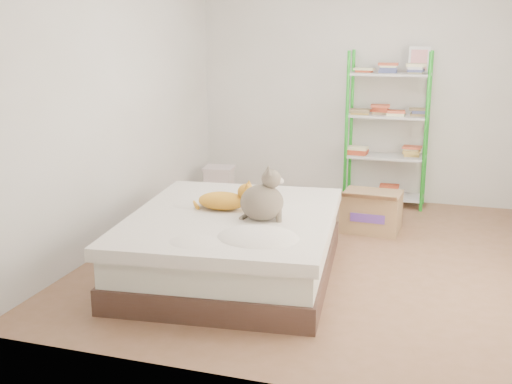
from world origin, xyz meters
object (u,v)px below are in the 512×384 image
at_px(white_bin, 219,183).
at_px(grey_cat, 262,195).
at_px(shelf_unit, 388,125).
at_px(cardboard_box, 372,211).
at_px(bed, 233,244).
at_px(orange_cat, 222,199).

bearing_deg(white_bin, grey_cat, -61.72).
xyz_separation_m(shelf_unit, white_bin, (-1.85, -0.34, -0.71)).
relative_size(cardboard_box, white_bin, 1.48).
bearing_deg(cardboard_box, white_bin, 162.97).
distance_m(grey_cat, shelf_unit, 2.66).
relative_size(bed, white_bin, 5.59).
bearing_deg(orange_cat, white_bin, 104.04).
bearing_deg(bed, orange_cat, 136.19).
height_order(bed, cardboard_box, bed).
height_order(shelf_unit, white_bin, shelf_unit).
xyz_separation_m(grey_cat, white_bin, (-1.20, 2.22, -0.51)).
relative_size(grey_cat, white_bin, 1.06).
height_order(grey_cat, cardboard_box, grey_cat).
bearing_deg(white_bin, shelf_unit, 10.53).
xyz_separation_m(grey_cat, cardboard_box, (0.64, 1.57, -0.51)).
bearing_deg(grey_cat, shelf_unit, -32.85).
relative_size(bed, orange_cat, 4.60).
xyz_separation_m(bed, orange_cat, (-0.12, 0.10, 0.35)).
xyz_separation_m(bed, grey_cat, (0.27, -0.09, 0.46)).
xyz_separation_m(bed, shelf_unit, (0.93, 2.48, 0.65)).
height_order(orange_cat, white_bin, orange_cat).
distance_m(orange_cat, shelf_unit, 2.63).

